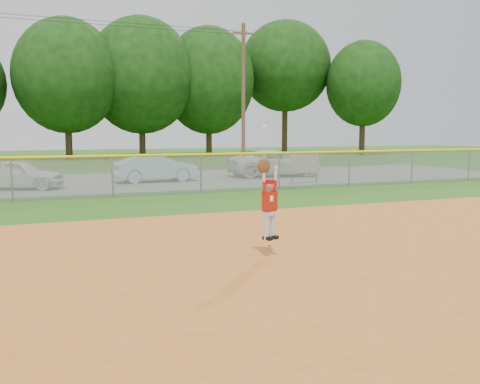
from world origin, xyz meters
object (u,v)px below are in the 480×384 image
object	(u,v)px
car_blue	(156,168)
sponsor_sign	(304,164)
car_white_b	(275,163)
car_white_a	(17,174)
ballplayer	(269,199)

from	to	relation	value
car_blue	sponsor_sign	size ratio (longest dim) A/B	2.48
car_blue	car_white_b	world-z (taller)	car_white_b
car_white_a	car_blue	world-z (taller)	car_blue
ballplayer	car_white_b	bearing A→B (deg)	63.97
car_white_a	car_white_b	distance (m)	12.55
car_blue	sponsor_sign	xyz separation A→B (m)	(5.98, -3.43, 0.25)
car_white_a	car_white_b	xyz separation A→B (m)	(12.43, 1.76, 0.07)
ballplayer	car_white_a	bearing A→B (deg)	107.55
car_white_b	sponsor_sign	distance (m)	4.13
ballplayer	sponsor_sign	bearing A→B (deg)	58.53
car_white_a	sponsor_sign	world-z (taller)	sponsor_sign
car_white_b	ballplayer	size ratio (longest dim) A/B	2.28
car_white_a	ballplayer	xyz separation A→B (m)	(4.55, -14.37, 0.48)
car_white_b	sponsor_sign	xyz separation A→B (m)	(-0.51, -4.09, 0.21)
car_white_b	ballplayer	distance (m)	17.96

